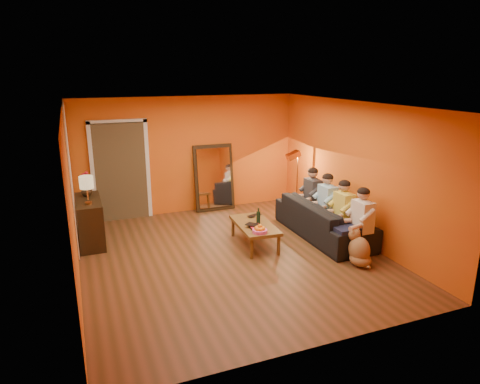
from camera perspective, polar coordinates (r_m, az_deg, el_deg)
name	(u,v)px	position (r m, az deg, el deg)	size (l,w,h in m)	color
room_shell	(224,179)	(7.45, -2.14, 1.69)	(5.00, 5.50, 2.60)	brown
white_accent	(71,174)	(8.40, -21.65, 2.19)	(0.02, 1.90, 2.58)	white
doorway_recess	(120,171)	(9.55, -15.68, 2.73)	(1.06, 0.30, 2.10)	#3F2D19
door_jamb_left	(93,174)	(9.40, -19.05, 2.24)	(0.08, 0.06, 2.20)	white
door_jamb_right	(148,170)	(9.50, -12.19, 2.91)	(0.08, 0.06, 2.20)	white
door_header	(117,121)	(9.26, -16.09, 9.04)	(1.22, 0.06, 0.08)	white
mirror_frame	(214,178)	(9.83, -3.49, 1.93)	(0.92, 0.06, 1.52)	black
mirror_glass	(215,178)	(9.80, -3.42, 1.88)	(0.78, 0.02, 1.36)	white
sideboard	(90,221)	(8.44, -19.37, -3.71)	(0.44, 1.18, 0.85)	black
table_lamp	(87,190)	(7.96, -19.71, 0.22)	(0.24, 0.24, 0.51)	beige
sofa	(323,219)	(8.48, 11.06, -3.56)	(0.92, 2.36, 0.69)	black
coffee_table	(255,234)	(7.94, 1.96, -5.66)	(0.62, 1.22, 0.42)	brown
floor_lamp	(297,184)	(9.46, 7.62, 1.00)	(0.30, 0.24, 1.44)	#CD7E3C
dog	(359,247)	(7.41, 15.64, -7.09)	(0.34, 0.53, 0.62)	#9A7445
person_far_left	(362,222)	(7.70, 15.96, -3.82)	(0.70, 0.44, 1.22)	beige
person_mid_left	(343,212)	(8.12, 13.63, -2.63)	(0.70, 0.44, 1.22)	#D6C747
person_mid_right	(327,204)	(8.55, 11.54, -1.56)	(0.70, 0.44, 1.22)	#96C9E8
person_far_right	(313,196)	(8.99, 9.65, -0.59)	(0.70, 0.44, 1.22)	#2D2D32
fruit_bowl	(260,228)	(7.42, 2.66, -4.87)	(0.26, 0.26, 0.16)	#ED53B1
wine_bottle	(258,216)	(7.79, 2.47, -3.24)	(0.07, 0.07, 0.31)	black
tumbler	(258,219)	(8.00, 2.42, -3.56)	(0.10, 0.10, 0.09)	#B27F3F
laptop	(256,216)	(8.23, 2.15, -3.22)	(0.30, 0.19, 0.02)	black
book_lower	(250,228)	(7.63, 1.33, -4.82)	(0.17, 0.23, 0.02)	black
book_mid	(250,227)	(7.63, 1.37, -4.64)	(0.19, 0.25, 0.02)	red
book_upper	(250,226)	(7.60, 1.36, -4.56)	(0.16, 0.22, 0.02)	black
vase	(87,191)	(8.53, -19.78, 0.17)	(0.20, 0.20, 0.21)	black
flowers	(85,177)	(8.47, -19.94, 1.84)	(0.17, 0.17, 0.48)	red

